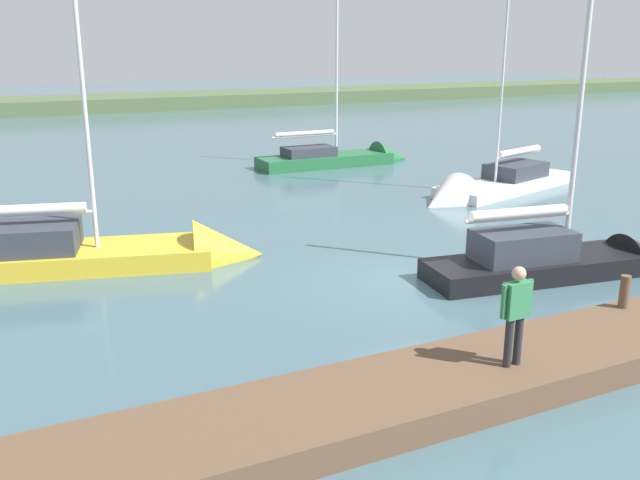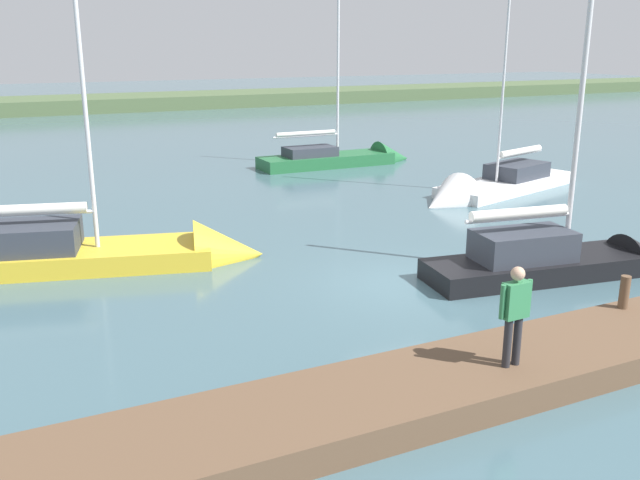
{
  "view_description": "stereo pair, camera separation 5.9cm",
  "coord_description": "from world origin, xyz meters",
  "px_view_note": "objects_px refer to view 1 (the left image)",
  "views": [
    {
      "loc": [
        9.19,
        13.71,
        5.83
      ],
      "look_at": [
        1.88,
        -1.26,
        1.06
      ],
      "focal_mm": 38.75,
      "sensor_mm": 36.0,
      "label": 1
    },
    {
      "loc": [
        9.14,
        13.74,
        5.83
      ],
      "look_at": [
        1.88,
        -1.26,
        1.06
      ],
      "focal_mm": 38.75,
      "sensor_mm": 36.0,
      "label": 2
    }
  ],
  "objects_px": {
    "mooring_post_near": "(624,292)",
    "sailboat_far_right": "(486,191)",
    "person_on_dock": "(516,309)",
    "sailboat_far_left": "(345,161)",
    "sailboat_behind_pier": "(566,266)",
    "sailboat_inner_slip": "(107,258)"
  },
  "relations": [
    {
      "from": "sailboat_far_right",
      "to": "sailboat_inner_slip",
      "type": "height_order",
      "value": "sailboat_far_right"
    },
    {
      "from": "person_on_dock",
      "to": "sailboat_far_right",
      "type": "bearing_deg",
      "value": -39.52
    },
    {
      "from": "sailboat_behind_pier",
      "to": "sailboat_far_left",
      "type": "bearing_deg",
      "value": 89.44
    },
    {
      "from": "sailboat_far_left",
      "to": "sailboat_behind_pier",
      "type": "xyz_separation_m",
      "value": [
        2.72,
        17.42,
        0.03
      ]
    },
    {
      "from": "sailboat_far_right",
      "to": "sailboat_behind_pier",
      "type": "distance_m",
      "value": 9.77
    },
    {
      "from": "sailboat_far_left",
      "to": "person_on_dock",
      "type": "xyz_separation_m",
      "value": [
        8.36,
        21.78,
        1.38
      ]
    },
    {
      "from": "mooring_post_near",
      "to": "sailboat_far_right",
      "type": "bearing_deg",
      "value": -117.29
    },
    {
      "from": "sailboat_inner_slip",
      "to": "sailboat_behind_pier",
      "type": "relative_size",
      "value": 1.18
    },
    {
      "from": "sailboat_behind_pier",
      "to": "person_on_dock",
      "type": "xyz_separation_m",
      "value": [
        5.64,
        4.36,
        1.35
      ]
    },
    {
      "from": "sailboat_behind_pier",
      "to": "mooring_post_near",
      "type": "bearing_deg",
      "value": -109.57
    },
    {
      "from": "mooring_post_near",
      "to": "sailboat_inner_slip",
      "type": "relative_size",
      "value": 0.07
    },
    {
      "from": "sailboat_inner_slip",
      "to": "sailboat_behind_pier",
      "type": "distance_m",
      "value": 12.24
    },
    {
      "from": "sailboat_behind_pier",
      "to": "person_on_dock",
      "type": "relative_size",
      "value": 4.84
    },
    {
      "from": "sailboat_far_right",
      "to": "sailboat_far_left",
      "type": "bearing_deg",
      "value": -95.29
    },
    {
      "from": "mooring_post_near",
      "to": "sailboat_behind_pier",
      "type": "bearing_deg",
      "value": -117.88
    },
    {
      "from": "sailboat_far_right",
      "to": "sailboat_behind_pier",
      "type": "height_order",
      "value": "sailboat_far_right"
    },
    {
      "from": "sailboat_inner_slip",
      "to": "sailboat_behind_pier",
      "type": "height_order",
      "value": "sailboat_inner_slip"
    },
    {
      "from": "mooring_post_near",
      "to": "sailboat_far_left",
      "type": "distance_m",
      "value": 21.2
    },
    {
      "from": "mooring_post_near",
      "to": "sailboat_behind_pier",
      "type": "distance_m",
      "value": 3.78
    },
    {
      "from": "sailboat_inner_slip",
      "to": "sailboat_behind_pier",
      "type": "bearing_deg",
      "value": -14.38
    },
    {
      "from": "sailboat_far_right",
      "to": "sailboat_behind_pier",
      "type": "bearing_deg",
      "value": 46.45
    },
    {
      "from": "mooring_post_near",
      "to": "person_on_dock",
      "type": "height_order",
      "value": "person_on_dock"
    }
  ]
}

